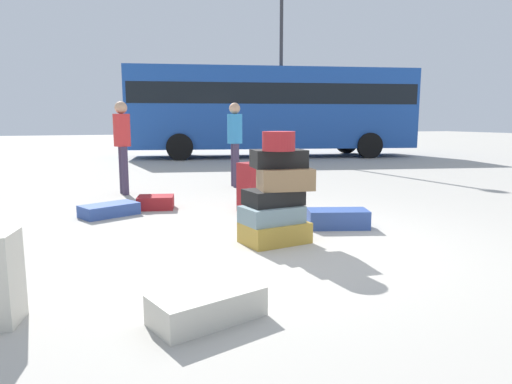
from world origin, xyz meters
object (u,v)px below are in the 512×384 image
suitcase_tower (277,195)px  lamp_post (281,25)px  suitcase_navy_left_side (109,210)px  suitcase_cream_behind_tower (207,306)px  suitcase_navy_white_trunk (338,219)px  suitcase_cream_upright_blue (2,279)px  suitcase_maroon_foreground_near (156,202)px  suitcase_maroon_right_side (251,188)px  person_bearded_onlooker (122,139)px  parked_bus (271,106)px  person_tourist_with_camera (235,137)px

suitcase_tower → lamp_post: (4.62, 10.29, 4.00)m
lamp_post → suitcase_navy_left_side: bearing=-127.5°
suitcase_tower → suitcase_cream_behind_tower: suitcase_tower is taller
suitcase_cream_behind_tower → suitcase_navy_white_trunk: size_ratio=1.00×
suitcase_cream_upright_blue → suitcase_navy_white_trunk: (3.50, 1.60, -0.19)m
lamp_post → suitcase_cream_behind_tower: bearing=-116.1°
suitcase_navy_left_side → suitcase_maroon_foreground_near: (0.70, 0.30, 0.01)m
suitcase_cream_behind_tower → suitcase_navy_white_trunk: 3.02m
suitcase_tower → suitcase_maroon_right_side: (0.32, 1.67, -0.16)m
suitcase_cream_upright_blue → suitcase_maroon_right_side: bearing=58.6°
suitcase_cream_behind_tower → person_bearded_onlooker: bearing=73.9°
suitcase_maroon_right_side → lamp_post: lamp_post is taller
suitcase_maroon_foreground_near → parked_bus: parked_bus is taller
suitcase_navy_left_side → suitcase_maroon_foreground_near: size_ratio=1.44×
suitcase_cream_upright_blue → parked_bus: size_ratio=0.06×
suitcase_maroon_right_side → suitcase_cream_upright_blue: suitcase_maroon_right_side is taller
parked_bus → person_bearded_onlooker: bearing=-116.4°
suitcase_cream_behind_tower → suitcase_maroon_foreground_near: 4.12m
suitcase_cream_upright_blue → lamp_post: lamp_post is taller
suitcase_navy_white_trunk → parked_bus: 11.58m
suitcase_navy_left_side → person_bearded_onlooker: size_ratio=0.46×
suitcase_cream_upright_blue → person_bearded_onlooker: bearing=89.5°
person_bearded_onlooker → lamp_post: 9.29m
person_bearded_onlooker → parked_bus: (5.92, 7.15, 0.83)m
person_bearded_onlooker → parked_bus: parked_bus is taller
person_bearded_onlooker → suitcase_maroon_right_side: bearing=27.5°
suitcase_cream_behind_tower → suitcase_cream_upright_blue: suitcase_cream_upright_blue is taller
suitcase_tower → suitcase_navy_left_side: 2.72m
suitcase_navy_white_trunk → lamp_post: 11.48m
suitcase_navy_white_trunk → suitcase_maroon_foreground_near: suitcase_navy_white_trunk is taller
suitcase_maroon_right_side → person_bearded_onlooker: 2.93m
suitcase_tower → person_tourist_with_camera: 4.32m
suitcase_tower → person_bearded_onlooker: bearing=107.6°
suitcase_cream_behind_tower → lamp_post: size_ratio=0.11×
suitcase_navy_white_trunk → suitcase_maroon_foreground_near: 2.85m
parked_bus → lamp_post: 2.83m
suitcase_maroon_foreground_near → suitcase_cream_upright_blue: bearing=-98.6°
suitcase_navy_left_side → parked_bus: parked_bus is taller
suitcase_maroon_right_side → suitcase_cream_upright_blue: size_ratio=1.17×
suitcase_maroon_foreground_near → lamp_post: bearing=69.0°
suitcase_maroon_right_side → suitcase_cream_upright_blue: bearing=-154.1°
suitcase_navy_white_trunk → parked_bus: size_ratio=0.07×
suitcase_tower → lamp_post: 11.97m
person_tourist_with_camera → parked_bus: 7.96m
suitcase_maroon_right_side → suitcase_navy_left_side: bearing=147.2°
lamp_post → suitcase_navy_white_trunk: bearing=-110.1°
suitcase_cream_upright_blue → suitcase_maroon_foreground_near: bearing=79.7°
person_bearded_onlooker → parked_bus: 9.32m
suitcase_cream_upright_blue → suitcase_maroon_foreground_near: (1.56, 3.68, -0.21)m
suitcase_cream_behind_tower → parked_bus: (5.89, 12.88, 1.73)m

